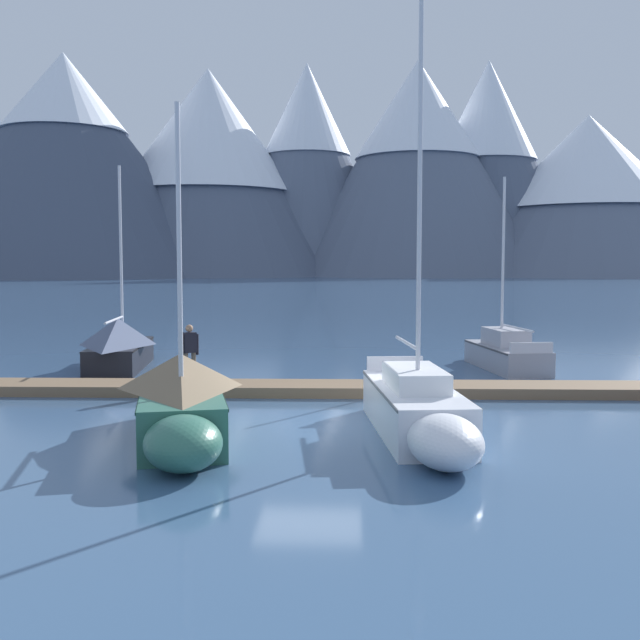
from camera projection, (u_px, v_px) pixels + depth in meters
ground_plane at (309, 423)px, 17.57m from camera, size 700.00×700.00×0.00m
mountain_west_summit at (66, 162)px, 201.81m from camera, size 91.32×91.32×60.64m
mountain_central_massif at (209, 165)px, 216.56m from camera, size 82.77×82.77×60.18m
mountain_shoulder_ridge at (307, 165)px, 222.02m from camera, size 57.67×57.67×63.19m
mountain_east_summit at (417, 163)px, 213.69m from camera, size 75.74×75.74×61.77m
mountain_rear_spur at (487, 163)px, 221.26m from camera, size 59.66×59.66×63.82m
mountain_north_horn at (587, 190)px, 214.29m from camera, size 87.51×87.51×46.29m
dock at (317, 389)px, 21.54m from camera, size 27.51×2.11×0.30m
sailboat_second_berth at (121, 344)px, 26.76m from camera, size 2.43×6.30×7.31m
sailboat_mid_dock_port at (181, 402)px, 15.76m from camera, size 3.04×6.21×7.03m
sailboat_mid_dock_starboard at (419, 410)px, 15.95m from camera, size 2.23×6.79×9.46m
sailboat_far_berth at (503, 352)px, 26.86m from camera, size 2.36×5.60×6.88m
person_on_dock at (190, 349)px, 21.82m from camera, size 0.48×0.41×1.69m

